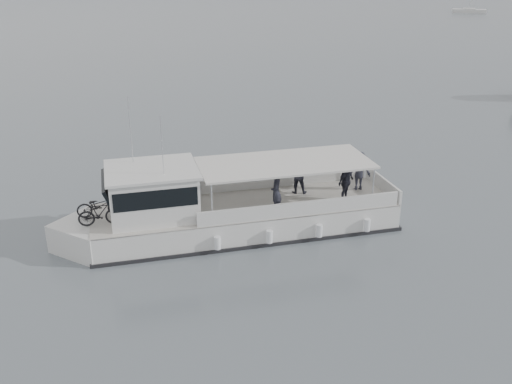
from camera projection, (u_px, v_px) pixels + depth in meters
ground at (314, 193)px, 27.29m from camera, size 1400.00×1400.00×0.00m
tour_boat at (216, 212)px, 23.02m from camera, size 13.94×6.82×5.88m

